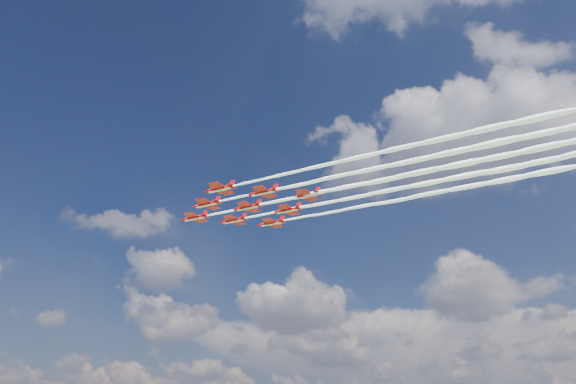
# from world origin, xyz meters

# --- Properties ---
(jet_lead) EXTENTS (96.69, 11.51, 2.52)m
(jet_lead) POSITION_xyz_m (31.65, -0.17, 88.15)
(jet_lead) COLOR red
(jet_row2_port) EXTENTS (96.69, 11.51, 2.52)m
(jet_row2_port) POSITION_xyz_m (41.50, -6.81, 88.15)
(jet_row2_port) COLOR red
(jet_row2_starb) EXTENTS (96.69, 11.51, 2.52)m
(jet_row2_starb) POSITION_xyz_m (40.49, 7.76, 88.15)
(jet_row2_starb) COLOR red
(jet_row3_port) EXTENTS (96.69, 11.51, 2.52)m
(jet_row3_port) POSITION_xyz_m (51.35, -13.45, 88.15)
(jet_row3_port) COLOR red
(jet_row3_centre) EXTENTS (96.69, 11.51, 2.52)m
(jet_row3_centre) POSITION_xyz_m (50.34, 1.12, 88.15)
(jet_row3_centre) COLOR red
(jet_row3_starb) EXTENTS (96.69, 11.51, 2.52)m
(jet_row3_starb) POSITION_xyz_m (49.33, 15.70, 88.15)
(jet_row3_starb) COLOR red
(jet_row4_port) EXTENTS (96.69, 11.51, 2.52)m
(jet_row4_port) POSITION_xyz_m (60.19, -5.51, 88.15)
(jet_row4_port) COLOR red
(jet_row4_starb) EXTENTS (96.69, 11.51, 2.52)m
(jet_row4_starb) POSITION_xyz_m (59.18, 9.06, 88.15)
(jet_row4_starb) COLOR red
(jet_tail) EXTENTS (96.69, 11.51, 2.52)m
(jet_tail) POSITION_xyz_m (69.03, 2.42, 88.15)
(jet_tail) COLOR red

